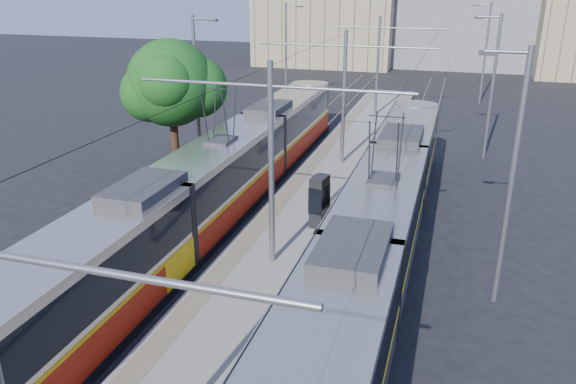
% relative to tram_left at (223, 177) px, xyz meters
% --- Properties ---
extents(platform, '(4.00, 50.00, 0.30)m').
position_rel_tram_left_xyz_m(platform, '(3.60, 4.91, -1.56)').
color(platform, gray).
rests_on(platform, ground).
extents(tactile_strip_left, '(0.70, 50.00, 0.01)m').
position_rel_tram_left_xyz_m(tactile_strip_left, '(2.15, 4.91, -1.40)').
color(tactile_strip_left, gray).
rests_on(tactile_strip_left, platform).
extents(tactile_strip_right, '(0.70, 50.00, 0.01)m').
position_rel_tram_left_xyz_m(tactile_strip_right, '(5.05, 4.91, -1.40)').
color(tactile_strip_right, gray).
rests_on(tactile_strip_right, platform).
extents(rails, '(8.71, 70.00, 0.03)m').
position_rel_tram_left_xyz_m(rails, '(3.60, 4.91, -1.69)').
color(rails, gray).
rests_on(rails, ground).
extents(tram_left, '(2.43, 31.32, 5.50)m').
position_rel_tram_left_xyz_m(tram_left, '(0.00, 0.00, 0.00)').
color(tram_left, black).
rests_on(tram_left, ground).
extents(tram_right, '(2.43, 27.80, 5.50)m').
position_rel_tram_left_xyz_m(tram_right, '(7.20, -2.93, 0.15)').
color(tram_right, black).
rests_on(tram_right, ground).
extents(catenary, '(9.20, 70.00, 7.00)m').
position_rel_tram_left_xyz_m(catenary, '(3.60, 2.07, 2.82)').
color(catenary, gray).
rests_on(catenary, platform).
extents(street_lamps, '(15.18, 38.22, 8.00)m').
position_rel_tram_left_xyz_m(street_lamps, '(3.60, 8.91, 2.48)').
color(street_lamps, gray).
rests_on(street_lamps, ground).
extents(shelter, '(0.70, 1.01, 2.08)m').
position_rel_tram_left_xyz_m(shelter, '(4.44, -0.61, -0.31)').
color(shelter, black).
rests_on(shelter, platform).
extents(tree, '(4.81, 4.45, 6.99)m').
position_rel_tram_left_xyz_m(tree, '(-4.21, 4.44, 3.02)').
color(tree, '#382314').
rests_on(tree, ground).
extents(building_left, '(16.32, 12.24, 13.79)m').
position_rel_tram_left_xyz_m(building_left, '(-6.40, 47.91, 5.20)').
color(building_left, tan).
rests_on(building_left, ground).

